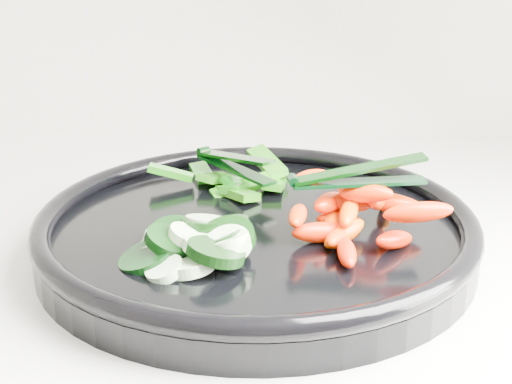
{
  "coord_description": "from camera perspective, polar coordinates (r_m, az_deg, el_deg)",
  "views": [
    {
      "loc": [
        -0.35,
        1.09,
        1.2
      ],
      "look_at": [
        -0.39,
        1.65,
        0.99
      ],
      "focal_mm": 50.0,
      "sensor_mm": 36.0,
      "label": 1
    }
  ],
  "objects": [
    {
      "name": "veggie_tray",
      "position": [
        0.61,
        -0.0,
        -3.05
      ],
      "size": [
        0.43,
        0.43,
        0.04
      ],
      "color": "black",
      "rests_on": "counter"
    },
    {
      "name": "cucumber_pile",
      "position": [
        0.56,
        -5.21,
        -4.03
      ],
      "size": [
        0.12,
        0.11,
        0.04
      ],
      "color": "black",
      "rests_on": "veggie_tray"
    },
    {
      "name": "tong_pepper",
      "position": [
        0.69,
        -1.88,
        2.4
      ],
      "size": [
        0.09,
        0.09,
        0.02
      ],
      "color": "black",
      "rests_on": "pepper_pile"
    },
    {
      "name": "tong_carrot",
      "position": [
        0.58,
        7.92,
        1.27
      ],
      "size": [
        0.11,
        0.04,
        0.02
      ],
      "color": "black",
      "rests_on": "carrot_pile"
    },
    {
      "name": "pepper_pile",
      "position": [
        0.7,
        -1.55,
        1.01
      ],
      "size": [
        0.14,
        0.12,
        0.03
      ],
      "color": "#1D6609",
      "rests_on": "veggie_tray"
    },
    {
      "name": "carrot_pile",
      "position": [
        0.59,
        7.81,
        -1.68
      ],
      "size": [
        0.13,
        0.15,
        0.05
      ],
      "color": "#DA4B00",
      "rests_on": "veggie_tray"
    }
  ]
}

